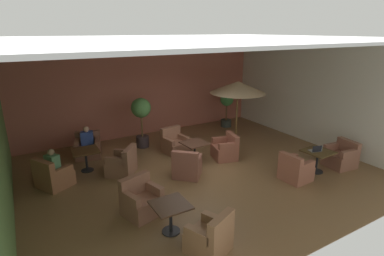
{
  "coord_description": "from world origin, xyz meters",
  "views": [
    {
      "loc": [
        -4.52,
        -7.34,
        4.14
      ],
      "look_at": [
        0.0,
        0.42,
        1.26
      ],
      "focal_mm": 28.72,
      "sensor_mm": 36.0,
      "label": 1
    }
  ],
  "objects": [
    {
      "name": "cafe_table_front_right",
      "position": [
        -2.98,
        1.73,
        0.54
      ],
      "size": [
        0.79,
        0.79,
        0.67
      ],
      "color": "black",
      "rests_on": "ground_plane"
    },
    {
      "name": "patron_by_window",
      "position": [
        -2.69,
        2.8,
        0.71
      ],
      "size": [
        0.45,
        0.34,
        0.67
      ],
      "color": "#344B9C",
      "rests_on": "ground_plane"
    },
    {
      "name": "iced_drink_cup",
      "position": [
        3.13,
        -1.88,
        0.73
      ],
      "size": [
        0.08,
        0.08,
        0.11
      ],
      "primitive_type": "cylinder",
      "color": "white",
      "rests_on": "cafe_table_front_left"
    },
    {
      "name": "cafe_table_front_left",
      "position": [
        3.05,
        -1.87,
        0.52
      ],
      "size": [
        0.82,
        0.82,
        0.67
      ],
      "color": "black",
      "rests_on": "ground_plane"
    },
    {
      "name": "armchair_mid_center_north",
      "position": [
        -0.52,
        -0.17,
        0.32
      ],
      "size": [
        1.04,
        1.04,
        0.88
      ],
      "color": "brown",
      "rests_on": "ground_plane"
    },
    {
      "name": "armchair_front_right_north",
      "position": [
        -2.09,
        0.98,
        0.31
      ],
      "size": [
        1.07,
        1.07,
        0.85
      ],
      "color": "#885B45",
      "rests_on": "ground_plane"
    },
    {
      "name": "armchair_front_right_east",
      "position": [
        -2.68,
        2.85,
        0.31
      ],
      "size": [
        0.99,
        0.98,
        0.82
      ],
      "color": "brown",
      "rests_on": "ground_plane"
    },
    {
      "name": "wall_back_brick",
      "position": [
        0.0,
        4.2,
        1.94
      ],
      "size": [
        10.14,
        0.08,
        3.88
      ],
      "primitive_type": "cube",
      "color": "#A95B49",
      "rests_on": "ground_plane"
    },
    {
      "name": "armchair_front_right_south",
      "position": [
        -3.99,
        1.16,
        0.31
      ],
      "size": [
        1.05,
        1.07,
        0.87
      ],
      "color": "#8F5A3A",
      "rests_on": "ground_plane"
    },
    {
      "name": "wall_right_plain",
      "position": [
        5.03,
        0.0,
        1.94
      ],
      "size": [
        0.08,
        8.48,
        3.88
      ],
      "primitive_type": "cube",
      "color": "silver",
      "rests_on": "ground_plane"
    },
    {
      "name": "open_laptop",
      "position": [
        2.95,
        -1.84,
        0.73
      ],
      "size": [
        0.36,
        0.3,
        0.2
      ],
      "color": "#9EA0A5",
      "rests_on": "cafe_table_front_left"
    },
    {
      "name": "potted_tree_left_corner",
      "position": [
        -0.74,
        2.78,
        1.22
      ],
      "size": [
        0.71,
        0.71,
        1.84
      ],
      "color": "#362B2E",
      "rests_on": "ground_plane"
    },
    {
      "name": "armchair_front_left_east",
      "position": [
        2.05,
        -1.92,
        0.31
      ],
      "size": [
        0.78,
        0.78,
        0.83
      ],
      "color": "#935640",
      "rests_on": "ground_plane"
    },
    {
      "name": "potted_tree_mid_left",
      "position": [
        3.42,
        3.26,
        0.95
      ],
      "size": [
        0.57,
        0.57,
        1.52
      ],
      "color": "#313731",
      "rests_on": "ground_plane"
    },
    {
      "name": "armchair_mid_center_south",
      "position": [
        0.04,
        1.7,
        0.31
      ],
      "size": [
        0.88,
        0.85,
        0.88
      ],
      "color": "#8B5A42",
      "rests_on": "ground_plane"
    },
    {
      "name": "armchair_mid_center_east",
      "position": [
        1.26,
        0.37,
        0.32
      ],
      "size": [
        0.88,
        0.93,
        0.85
      ],
      "color": "brown",
      "rests_on": "ground_plane"
    },
    {
      "name": "ground_plane",
      "position": [
        0.0,
        0.0,
        -0.01
      ],
      "size": [
        10.14,
        8.48,
        0.02
      ],
      "primitive_type": "cube",
      "color": "brown"
    },
    {
      "name": "patron_blue_shirt",
      "position": [
        -3.95,
        1.18,
        0.71
      ],
      "size": [
        0.39,
        0.43,
        0.67
      ],
      "color": "#4E7F52",
      "rests_on": "ground_plane"
    },
    {
      "name": "cafe_table_rear_right",
      "position": [
        -2.09,
        -2.27,
        0.53
      ],
      "size": [
        0.75,
        0.75,
        0.67
      ],
      "color": "black",
      "rests_on": "ground_plane"
    },
    {
      "name": "cafe_table_mid_center",
      "position": [
        0.21,
        0.63,
        0.53
      ],
      "size": [
        0.82,
        0.82,
        0.67
      ],
      "color": "black",
      "rests_on": "ground_plane"
    },
    {
      "name": "armchair_front_left_north",
      "position": [
        4.05,
        -1.98,
        0.31
      ],
      "size": [
        0.87,
        0.87,
        0.83
      ],
      "color": "brown",
      "rests_on": "ground_plane"
    },
    {
      "name": "ceiling_slab",
      "position": [
        0.0,
        0.0,
        3.91
      ],
      "size": [
        10.14,
        8.48,
        0.06
      ],
      "primitive_type": "cube",
      "color": "silver",
      "rests_on": "wall_back_brick"
    },
    {
      "name": "armchair_rear_right_north",
      "position": [
        -1.7,
        -3.2,
        0.32
      ],
      "size": [
        0.95,
        0.96,
        0.89
      ],
      "color": "brown",
      "rests_on": "ground_plane"
    },
    {
      "name": "armchair_rear_right_east",
      "position": [
        -2.37,
        -1.3,
        0.33
      ],
      "size": [
        0.98,
        0.92,
        0.9
      ],
      "color": "brown",
      "rests_on": "ground_plane"
    },
    {
      "name": "patio_umbrella_tall_red",
      "position": [
        2.74,
        1.69,
        2.07
      ],
      "size": [
        2.11,
        2.11,
        2.3
      ],
      "color": "#2D2D2D",
      "rests_on": "ground_plane"
    }
  ]
}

